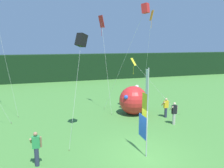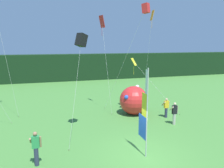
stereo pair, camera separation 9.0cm
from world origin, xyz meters
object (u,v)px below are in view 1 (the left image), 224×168
(person_far_left, at_px, (166,107))
(kite_red_diamond_2, at_px, (102,25))
(inflatable_balloon, at_px, (133,100))
(person_mid_field, at_px, (36,148))
(kite_yellow_diamond_4, at_px, (136,65))
(kite_black_box_1, at_px, (81,40))
(kite_orange_diamond_3, at_px, (151,20))
(person_near_banner, at_px, (174,113))
(banner_flag, at_px, (145,114))
(kite_red_box_5, at_px, (145,9))

(person_far_left, relative_size, kite_red_diamond_2, 0.19)
(person_far_left, distance_m, inflatable_balloon, 2.71)
(person_mid_field, relative_size, person_far_left, 1.09)
(person_mid_field, height_order, inflatable_balloon, inflatable_balloon)
(person_mid_field, xyz_separation_m, kite_yellow_diamond_4, (7.90, 6.36, 3.19))
(kite_black_box_1, height_order, kite_red_diamond_2, kite_red_diamond_2)
(kite_red_diamond_2, height_order, kite_orange_diamond_3, kite_orange_diamond_3)
(person_near_banner, distance_m, kite_yellow_diamond_4, 4.92)
(person_near_banner, bearing_deg, inflatable_balloon, 121.24)
(inflatable_balloon, relative_size, kite_red_diamond_2, 0.29)
(person_mid_field, bearing_deg, banner_flag, -4.62)
(person_near_banner, relative_size, kite_red_box_5, 0.19)
(person_near_banner, relative_size, kite_black_box_1, 0.25)
(kite_red_diamond_2, distance_m, kite_orange_diamond_3, 4.80)
(kite_red_box_5, bearing_deg, person_near_banner, -62.62)
(person_near_banner, bearing_deg, person_mid_field, -162.26)
(person_near_banner, xyz_separation_m, kite_yellow_diamond_4, (-1.68, 3.30, 3.24))
(person_near_banner, height_order, person_far_left, person_near_banner)
(person_near_banner, relative_size, kite_orange_diamond_3, 0.19)
(kite_black_box_1, xyz_separation_m, kite_red_box_5, (5.40, 2.42, 2.42))
(inflatable_balloon, bearing_deg, kite_red_box_5, -45.36)
(person_mid_field, height_order, kite_orange_diamond_3, kite_orange_diamond_3)
(person_mid_field, distance_m, kite_black_box_1, 6.73)
(person_far_left, xyz_separation_m, inflatable_balloon, (-2.18, 1.57, 0.36))
(kite_orange_diamond_3, bearing_deg, kite_red_diamond_2, -178.17)
(kite_black_box_1, bearing_deg, inflatable_balloon, 32.19)
(person_near_banner, distance_m, person_mid_field, 10.06)
(kite_black_box_1, bearing_deg, banner_flag, -53.96)
(kite_yellow_diamond_4, bearing_deg, person_far_left, -41.13)
(banner_flag, distance_m, inflatable_balloon, 7.10)
(banner_flag, distance_m, kite_yellow_diamond_4, 7.45)
(person_near_banner, height_order, kite_red_diamond_2, kite_red_diamond_2)
(kite_orange_diamond_3, bearing_deg, inflatable_balloon, -136.86)
(person_mid_field, relative_size, kite_black_box_1, 0.27)
(person_near_banner, xyz_separation_m, kite_red_box_5, (-1.33, 2.57, 7.64))
(person_near_banner, height_order, kite_black_box_1, kite_black_box_1)
(person_mid_field, bearing_deg, kite_red_box_5, 34.36)
(kite_red_diamond_2, distance_m, kite_red_box_5, 4.13)
(banner_flag, xyz_separation_m, kite_orange_diamond_3, (4.81, 9.20, 5.77))
(person_far_left, distance_m, kite_yellow_diamond_4, 4.17)
(banner_flag, relative_size, inflatable_balloon, 1.95)
(kite_yellow_diamond_4, height_order, kite_red_box_5, kite_red_box_5)
(person_far_left, bearing_deg, person_mid_field, -154.60)
(person_far_left, distance_m, kite_black_box_1, 8.86)
(person_mid_field, xyz_separation_m, kite_red_diamond_2, (5.57, 8.60, 6.54))
(person_far_left, bearing_deg, kite_red_diamond_2, 137.43)
(kite_red_box_5, bearing_deg, kite_yellow_diamond_4, 115.64)
(person_mid_field, bearing_deg, inflatable_balloon, 39.18)
(person_far_left, distance_m, kite_orange_diamond_3, 8.27)
(person_mid_field, relative_size, kite_red_box_5, 0.20)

